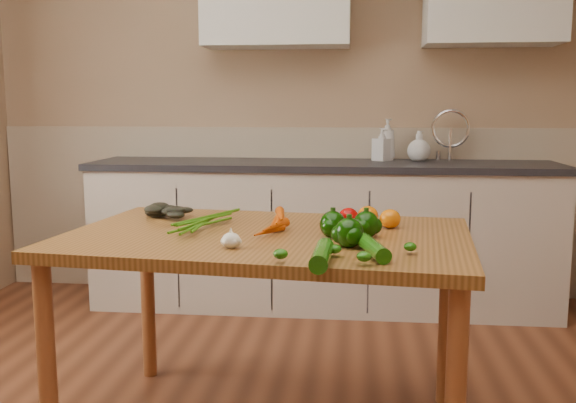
% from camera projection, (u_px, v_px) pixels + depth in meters
% --- Properties ---
extents(room, '(4.04, 5.04, 2.64)m').
position_uv_depth(room, '(222.00, 103.00, 1.91)').
color(room, brown).
rests_on(room, ground).
extents(counter_run, '(2.84, 0.64, 1.14)m').
position_uv_depth(counter_run, '(324.00, 233.00, 3.99)').
color(counter_run, '#BFAF9F').
rests_on(counter_run, ground).
extents(table, '(1.54, 1.08, 0.78)m').
position_uv_depth(table, '(267.00, 256.00, 2.36)').
color(table, brown).
rests_on(table, ground).
extents(soap_bottle_a, '(0.14, 0.14, 0.26)m').
position_uv_depth(soap_bottle_a, '(387.00, 140.00, 4.02)').
color(soap_bottle_a, silver).
rests_on(soap_bottle_a, counter_run).
extents(soap_bottle_b, '(0.13, 0.13, 0.21)m').
position_uv_depth(soap_bottle_b, '(382.00, 144.00, 3.99)').
color(soap_bottle_b, silver).
rests_on(soap_bottle_b, counter_run).
extents(soap_bottle_c, '(0.20, 0.20, 0.18)m').
position_uv_depth(soap_bottle_c, '(419.00, 146.00, 3.98)').
color(soap_bottle_c, silver).
rests_on(soap_bottle_c, counter_run).
extents(carrot_bunch, '(0.29, 0.23, 0.07)m').
position_uv_depth(carrot_bunch, '(253.00, 220.00, 2.40)').
color(carrot_bunch, '#CA4804').
rests_on(carrot_bunch, table).
extents(leafy_greens, '(0.21, 0.19, 0.10)m').
position_uv_depth(leafy_greens, '(169.00, 206.00, 2.65)').
color(leafy_greens, black).
rests_on(leafy_greens, table).
extents(garlic_bulb, '(0.06, 0.06, 0.05)m').
position_uv_depth(garlic_bulb, '(231.00, 240.00, 2.09)').
color(garlic_bulb, silver).
rests_on(garlic_bulb, table).
extents(pepper_a, '(0.09, 0.09, 0.09)m').
position_uv_depth(pepper_a, '(333.00, 224.00, 2.26)').
color(pepper_a, '#0A3002').
rests_on(pepper_a, table).
extents(pepper_b, '(0.09, 0.09, 0.09)m').
position_uv_depth(pepper_b, '(366.00, 224.00, 2.26)').
color(pepper_b, '#0A3002').
rests_on(pepper_b, table).
extents(pepper_c, '(0.10, 0.10, 0.10)m').
position_uv_depth(pepper_c, '(349.00, 233.00, 2.10)').
color(pepper_c, '#0A3002').
rests_on(pepper_c, table).
extents(tomato_a, '(0.08, 0.08, 0.07)m').
position_uv_depth(tomato_a, '(348.00, 217.00, 2.48)').
color(tomato_a, '#970402').
rests_on(tomato_a, table).
extents(tomato_b, '(0.08, 0.08, 0.07)m').
position_uv_depth(tomato_b, '(368.00, 215.00, 2.50)').
color(tomato_b, '#DE6605').
rests_on(tomato_b, table).
extents(tomato_c, '(0.08, 0.08, 0.07)m').
position_uv_depth(tomato_c, '(390.00, 219.00, 2.43)').
color(tomato_c, '#DE6605').
rests_on(tomato_c, table).
extents(zucchini_a, '(0.11, 0.25, 0.05)m').
position_uv_depth(zucchini_a, '(373.00, 248.00, 1.98)').
color(zucchini_a, '#144D08').
rests_on(zucchini_a, table).
extents(zucchini_b, '(0.06, 0.25, 0.06)m').
position_uv_depth(zucchini_b, '(322.00, 255.00, 1.88)').
color(zucchini_b, '#144D08').
rests_on(zucchini_b, table).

